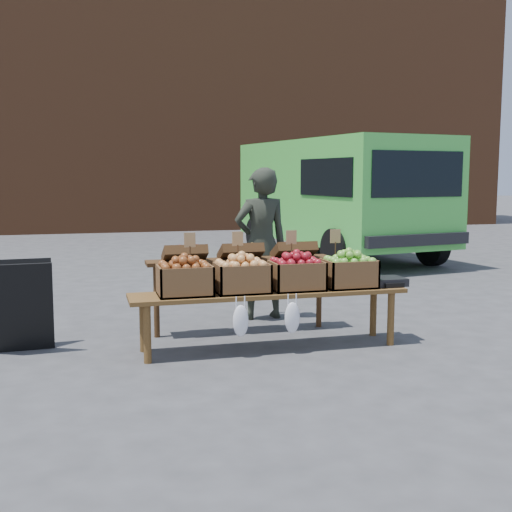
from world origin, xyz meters
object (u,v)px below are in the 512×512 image
object	(u,v)px
chalkboard_sign	(21,305)
crate_green_apples	(349,273)
vendor	(261,244)
crate_russet_pears	(242,278)
crate_golden_apples	(185,280)
crate_red_apples	(296,275)
weighing_scale	(387,281)
delivery_van	(339,200)
back_table	(240,284)
display_bench	(269,320)

from	to	relation	value
chalkboard_sign	crate_green_apples	size ratio (longest dim) A/B	1.77
chalkboard_sign	crate_green_apples	world-z (taller)	chalkboard_sign
vendor	crate_russet_pears	size ratio (longest dim) A/B	3.54
crate_golden_apples	crate_red_apples	distance (m)	1.10
crate_red_apples	weighing_scale	bearing A→B (deg)	0.00
delivery_van	vendor	distance (m)	5.79
vendor	crate_green_apples	world-z (taller)	vendor
crate_golden_apples	crate_red_apples	xyz separation A→B (m)	(1.10, 0.00, 0.00)
crate_red_apples	crate_green_apples	world-z (taller)	same
back_table	crate_russet_pears	distance (m)	0.76
back_table	crate_russet_pears	world-z (taller)	back_table
back_table	chalkboard_sign	bearing A→B (deg)	-175.44
crate_red_apples	crate_russet_pears	bearing A→B (deg)	180.00
crate_russet_pears	crate_green_apples	distance (m)	1.10
back_table	crate_red_apples	world-z (taller)	back_table
display_bench	crate_golden_apples	bearing A→B (deg)	180.00
crate_green_apples	crate_golden_apples	bearing A→B (deg)	180.00
crate_russet_pears	display_bench	bearing A→B (deg)	0.00
crate_russet_pears	crate_red_apples	world-z (taller)	same
display_bench	crate_red_apples	distance (m)	0.51
delivery_van	weighing_scale	bearing A→B (deg)	-117.57
delivery_van	display_bench	world-z (taller)	delivery_van
crate_russet_pears	weighing_scale	distance (m)	1.53
display_bench	crate_golden_apples	size ratio (longest dim) A/B	5.40
back_table	display_bench	distance (m)	0.77
crate_golden_apples	back_table	bearing A→B (deg)	45.34
crate_russet_pears	weighing_scale	size ratio (longest dim) A/B	1.47
display_bench	crate_red_apples	bearing A→B (deg)	0.00
crate_russet_pears	weighing_scale	xyz separation A→B (m)	(1.52, 0.00, -0.10)
vendor	weighing_scale	size ratio (longest dim) A/B	5.21
chalkboard_sign	crate_russet_pears	xyz separation A→B (m)	(2.05, -0.54, 0.27)
chalkboard_sign	weighing_scale	bearing A→B (deg)	-12.50
weighing_scale	crate_green_apples	bearing A→B (deg)	180.00
vendor	display_bench	distance (m)	1.46
display_bench	chalkboard_sign	bearing A→B (deg)	166.83
crate_red_apples	crate_green_apples	size ratio (longest dim) A/B	1.00
display_bench	crate_green_apples	world-z (taller)	crate_green_apples
display_bench	crate_red_apples	size ratio (longest dim) A/B	5.40
delivery_van	chalkboard_sign	distance (m)	8.03
display_bench	crate_russet_pears	bearing A→B (deg)	180.00
vendor	crate_red_apples	distance (m)	1.32
crate_green_apples	display_bench	bearing A→B (deg)	180.00
crate_golden_apples	crate_russet_pears	bearing A→B (deg)	0.00
crate_red_apples	weighing_scale	world-z (taller)	crate_red_apples
weighing_scale	vendor	bearing A→B (deg)	126.60
crate_golden_apples	crate_red_apples	bearing A→B (deg)	0.00
back_table	crate_red_apples	bearing A→B (deg)	-61.64
crate_russet_pears	back_table	bearing A→B (deg)	77.36
delivery_van	vendor	bearing A→B (deg)	-130.83
vendor	crate_golden_apples	size ratio (longest dim) A/B	3.54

